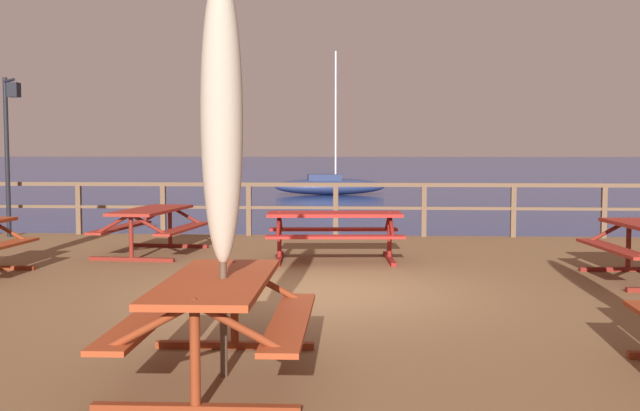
% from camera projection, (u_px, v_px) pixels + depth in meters
% --- Properties ---
extents(ground_plane, '(600.00, 600.00, 0.00)m').
position_uv_depth(ground_plane, '(315.00, 343.00, 9.46)').
color(ground_plane, navy).
extents(wooden_deck, '(14.60, 12.66, 0.65)m').
position_uv_depth(wooden_deck, '(315.00, 317.00, 9.44)').
color(wooden_deck, brown).
rests_on(wooden_deck, ground).
extents(railing_waterside_far, '(14.40, 0.10, 1.09)m').
position_uv_depth(railing_waterside_far, '(336.00, 200.00, 15.51)').
color(railing_waterside_far, brown).
rests_on(railing_waterside_far, wooden_deck).
extents(picnic_table_front_left, '(1.44, 2.05, 0.78)m').
position_uv_depth(picnic_table_front_left, '(217.00, 305.00, 5.84)').
color(picnic_table_front_left, '#993819').
rests_on(picnic_table_front_left, wooden_deck).
extents(picnic_table_mid_left, '(1.59, 2.24, 0.78)m').
position_uv_depth(picnic_table_mid_left, '(152.00, 221.00, 12.83)').
color(picnic_table_mid_left, maroon).
rests_on(picnic_table_mid_left, wooden_deck).
extents(picnic_table_front_right, '(2.20, 1.54, 0.78)m').
position_uv_depth(picnic_table_front_right, '(334.00, 225.00, 12.05)').
color(picnic_table_front_right, maroon).
rests_on(picnic_table_front_right, wooden_deck).
extents(patio_umbrella_tall_back_right, '(0.32, 0.32, 3.11)m').
position_uv_depth(patio_umbrella_tall_back_right, '(222.00, 119.00, 5.73)').
color(patio_umbrella_tall_back_right, '#4C3828').
rests_on(patio_umbrella_tall_back_right, wooden_deck).
extents(lamp_post_hooked, '(0.52, 0.55, 3.20)m').
position_uv_depth(lamp_post_hooked, '(9.00, 132.00, 15.12)').
color(lamp_post_hooked, black).
rests_on(lamp_post_hooked, wooden_deck).
extents(sailboat_distant, '(6.17, 2.47, 7.72)m').
position_uv_depth(sailboat_distant, '(330.00, 185.00, 41.26)').
color(sailboat_distant, navy).
rests_on(sailboat_distant, ground).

